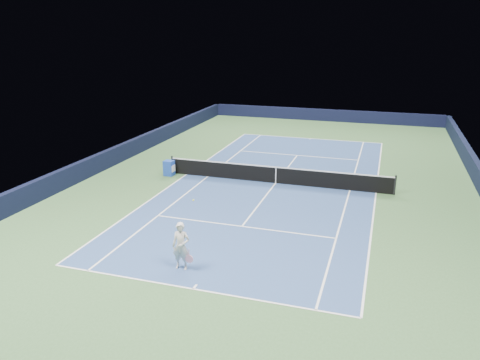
% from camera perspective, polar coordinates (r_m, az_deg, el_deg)
% --- Properties ---
extents(ground, '(40.00, 40.00, 0.00)m').
position_cam_1_polar(ground, '(26.52, 4.37, -0.39)').
color(ground, '#375C32').
rests_on(ground, ground).
extents(wall_far, '(22.00, 0.35, 1.10)m').
position_cam_1_polar(wall_far, '(45.40, 10.26, 7.79)').
color(wall_far, black).
rests_on(wall_far, ground).
extents(wall_left, '(0.35, 40.00, 1.10)m').
position_cam_1_polar(wall_left, '(30.57, -15.77, 2.53)').
color(wall_left, black).
rests_on(wall_left, ground).
extents(court_surface, '(10.97, 23.77, 0.01)m').
position_cam_1_polar(court_surface, '(26.52, 4.37, -0.38)').
color(court_surface, navy).
rests_on(court_surface, ground).
extents(baseline_far, '(10.97, 0.08, 0.00)m').
position_cam_1_polar(baseline_far, '(37.79, 8.57, 5.03)').
color(baseline_far, white).
rests_on(baseline_far, ground).
extents(baseline_near, '(10.97, 0.08, 0.00)m').
position_cam_1_polar(baseline_near, '(16.16, -5.73, -13.08)').
color(baseline_near, white).
rests_on(baseline_near, ground).
extents(sideline_doubles_right, '(0.08, 23.77, 0.00)m').
position_cam_1_polar(sideline_doubles_right, '(25.91, 16.25, -1.51)').
color(sideline_doubles_right, white).
rests_on(sideline_doubles_right, ground).
extents(sideline_doubles_left, '(0.08, 23.77, 0.00)m').
position_cam_1_polar(sideline_doubles_left, '(28.21, -6.53, 0.69)').
color(sideline_doubles_left, white).
rests_on(sideline_doubles_left, ground).
extents(sideline_singles_right, '(0.08, 23.77, 0.00)m').
position_cam_1_polar(sideline_singles_right, '(25.96, 13.24, -1.22)').
color(sideline_singles_right, white).
rests_on(sideline_singles_right, ground).
extents(sideline_singles_left, '(0.08, 23.77, 0.00)m').
position_cam_1_polar(sideline_singles_left, '(27.69, -3.94, 0.44)').
color(sideline_singles_left, white).
rests_on(sideline_singles_left, ground).
extents(service_line_far, '(8.23, 0.08, 0.00)m').
position_cam_1_polar(service_line_far, '(32.53, 6.99, 3.00)').
color(service_line_far, white).
rests_on(service_line_far, ground).
extents(service_line_near, '(8.23, 0.08, 0.00)m').
position_cam_1_polar(service_line_near, '(20.74, 0.24, -5.67)').
color(service_line_near, white).
rests_on(service_line_near, ground).
extents(center_service_line, '(0.08, 12.80, 0.00)m').
position_cam_1_polar(center_service_line, '(26.52, 4.37, -0.37)').
color(center_service_line, white).
rests_on(center_service_line, ground).
extents(center_mark_far, '(0.08, 0.30, 0.00)m').
position_cam_1_polar(center_mark_far, '(37.64, 8.54, 4.98)').
color(center_mark_far, white).
rests_on(center_mark_far, ground).
extents(center_mark_near, '(0.08, 0.30, 0.00)m').
position_cam_1_polar(center_mark_near, '(16.28, -5.52, -12.82)').
color(center_mark_near, white).
rests_on(center_mark_near, ground).
extents(tennis_net, '(12.90, 0.10, 1.07)m').
position_cam_1_polar(tennis_net, '(26.37, 4.39, 0.65)').
color(tennis_net, black).
rests_on(tennis_net, ground).
extents(sponsor_cube, '(0.60, 0.53, 0.90)m').
position_cam_1_polar(sponsor_cube, '(28.06, -8.64, 1.45)').
color(sponsor_cube, '#1D43B2').
rests_on(sponsor_cube, ground).
extents(tennis_player, '(0.82, 1.27, 2.34)m').
position_cam_1_polar(tennis_player, '(17.05, -7.19, -8.01)').
color(tennis_player, silver).
rests_on(tennis_player, ground).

